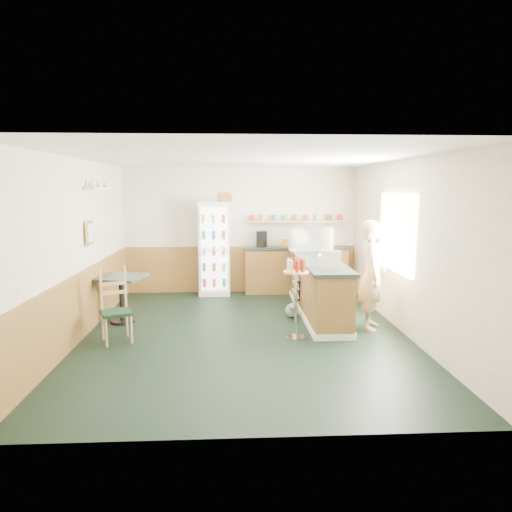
{
  "coord_description": "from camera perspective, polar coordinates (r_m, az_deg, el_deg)",
  "views": [
    {
      "loc": [
        -0.17,
        -6.87,
        2.26
      ],
      "look_at": [
        0.22,
        0.6,
        1.14
      ],
      "focal_mm": 32.0,
      "sensor_mm": 36.0,
      "label": 1
    }
  ],
  "objects": [
    {
      "name": "drinks_fridge",
      "position": [
        9.7,
        -5.23,
        0.92
      ],
      "size": [
        0.65,
        0.54,
        1.97
      ],
      "color": "white",
      "rests_on": "ground"
    },
    {
      "name": "dog_doorstop",
      "position": [
        8.09,
        4.53,
        -6.74
      ],
      "size": [
        0.24,
        0.31,
        0.29
      ],
      "rotation": [
        0.0,
        0.0,
        0.35
      ],
      "color": "gray",
      "rests_on": "ground"
    },
    {
      "name": "shopkeeper",
      "position": [
        7.51,
        14.3,
        -2.36
      ],
      "size": [
        0.57,
        0.68,
        1.76
      ],
      "primitive_type": "imported",
      "rotation": [
        0.0,
        0.0,
        1.29
      ],
      "color": "tan",
      "rests_on": "ground"
    },
    {
      "name": "condiment_stand",
      "position": [
        6.87,
        5.0,
        -3.75
      ],
      "size": [
        0.39,
        0.39,
        1.2
      ],
      "rotation": [
        0.0,
        0.0,
        -0.01
      ],
      "color": "silver",
      "rests_on": "ground"
    },
    {
      "name": "cash_register",
      "position": [
        7.3,
        9.1,
        -0.66
      ],
      "size": [
        0.41,
        0.42,
        0.2
      ],
      "primitive_type": "cube",
      "rotation": [
        0.0,
        0.0,
        -0.19
      ],
      "color": "beige",
      "rests_on": "service_counter"
    },
    {
      "name": "service_counter",
      "position": [
        8.28,
        7.71,
        -4.11
      ],
      "size": [
        0.68,
        3.01,
        1.01
      ],
      "color": "#966130",
      "rests_on": "ground"
    },
    {
      "name": "display_case",
      "position": [
        8.91,
        6.88,
        1.95
      ],
      "size": [
        0.85,
        0.45,
        0.48
      ],
      "color": "silver",
      "rests_on": "service_counter"
    },
    {
      "name": "back_counter",
      "position": [
        9.91,
        4.97,
        -1.46
      ],
      "size": [
        2.24,
        0.42,
        1.69
      ],
      "color": "#966130",
      "rests_on": "ground"
    },
    {
      "name": "newspaper_rack",
      "position": [
        8.47,
        5.02,
        -3.71
      ],
      "size": [
        0.09,
        0.4,
        0.49
      ],
      "color": "black",
      "rests_on": "ground"
    },
    {
      "name": "ground",
      "position": [
        7.23,
        -1.48,
        -9.71
      ],
      "size": [
        6.0,
        6.0,
        0.0
      ],
      "primitive_type": "plane",
      "color": "black",
      "rests_on": "ground"
    },
    {
      "name": "cafe_chair",
      "position": [
        7.11,
        -16.94,
        -5.55
      ],
      "size": [
        0.54,
        0.55,
        1.11
      ],
      "rotation": [
        0.0,
        0.0,
        0.4
      ],
      "color": "black",
      "rests_on": "ground"
    },
    {
      "name": "room_envelope",
      "position": [
        7.63,
        -3.37,
        2.96
      ],
      "size": [
        5.04,
        6.02,
        2.72
      ],
      "color": "#F1E4CD",
      "rests_on": "ground"
    },
    {
      "name": "cafe_table",
      "position": [
        8.02,
        -16.49,
        -4.08
      ],
      "size": [
        0.86,
        0.86,
        0.8
      ],
      "rotation": [
        0.0,
        0.0,
        -0.22
      ],
      "color": "black",
      "rests_on": "ground"
    }
  ]
}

